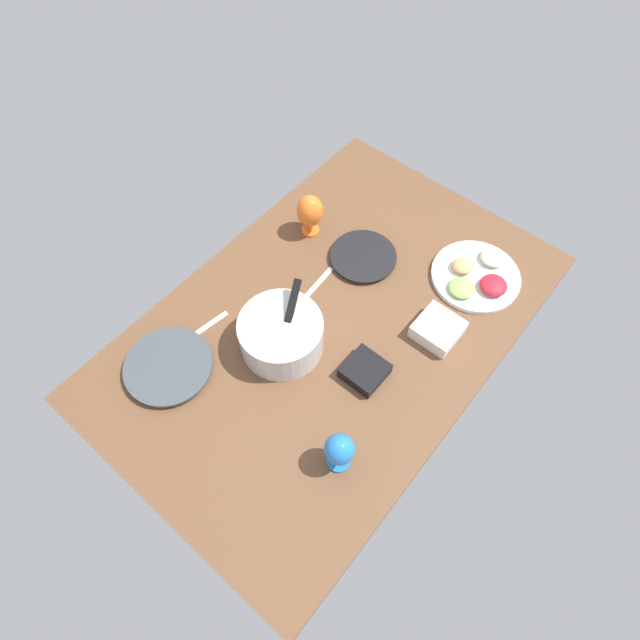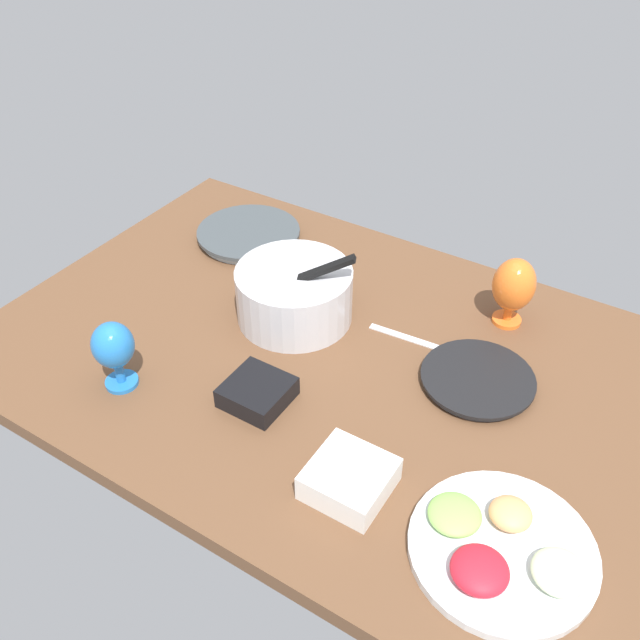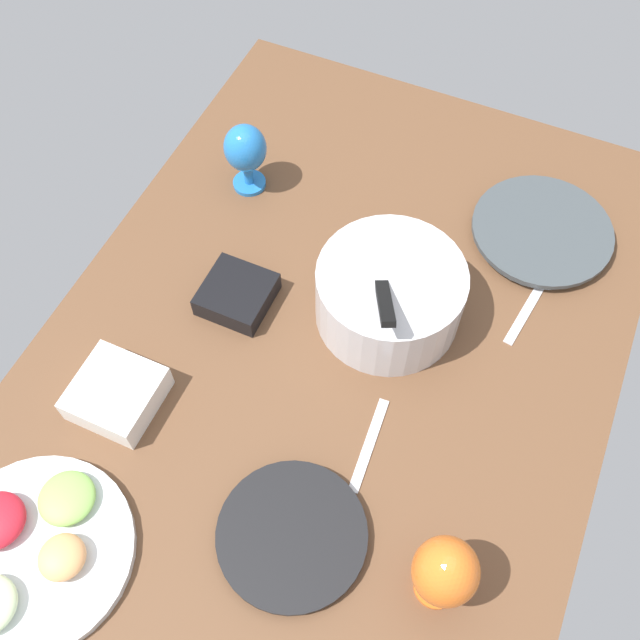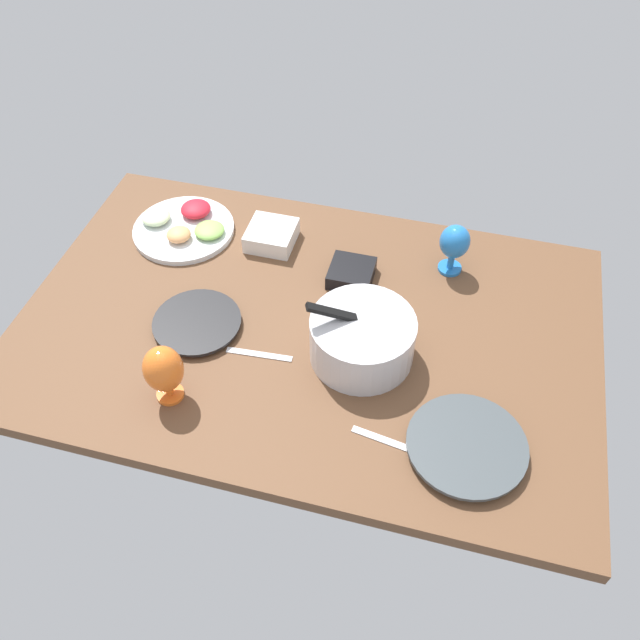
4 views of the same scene
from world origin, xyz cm
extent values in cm
cube|color=brown|center=(0.00, 0.00, -2.00)|extent=(160.00, 104.00, 4.00)
cylinder|color=silver|center=(-47.29, 29.30, 0.89)|extent=(26.44, 26.44, 1.78)
cylinder|color=#3E4549|center=(-47.29, 29.30, 2.32)|extent=(28.74, 28.74, 1.07)
cylinder|color=#4C4C51|center=(29.18, 8.61, 0.66)|extent=(22.59, 22.59, 1.33)
cylinder|color=black|center=(29.18, 8.61, 1.72)|extent=(24.56, 24.56, 0.80)
cylinder|color=silver|center=(-16.98, 7.14, 6.58)|extent=(27.54, 27.54, 13.15)
cylinder|color=white|center=(-16.98, 7.14, 10.52)|extent=(24.79, 24.79, 2.37)
cube|color=black|center=(-12.16, 7.14, 14.18)|extent=(19.20, 10.53, 11.40)
cylinder|color=silver|center=(48.33, -27.75, 0.90)|extent=(31.93, 31.93, 1.80)
ellipsoid|color=beige|center=(57.82, -28.60, 3.47)|extent=(9.15, 9.15, 3.34)
ellipsoid|color=#F2A566|center=(47.31, -22.25, 3.62)|extent=(7.48, 7.48, 3.65)
ellipsoid|color=#8CC659|center=(39.13, -27.14, 3.16)|extent=(9.37, 9.37, 2.71)
ellipsoid|color=red|center=(46.86, -35.19, 3.67)|extent=(9.59, 9.59, 3.74)
cylinder|color=orange|center=(27.01, 32.39, 0.50)|extent=(6.95, 6.95, 1.00)
cylinder|color=orange|center=(27.01, 32.39, 2.63)|extent=(2.00, 2.00, 3.26)
ellipsoid|color=orange|center=(27.01, 32.39, 10.86)|extent=(9.91, 9.91, 13.20)
cylinder|color=blue|center=(-35.64, -32.01, 0.50)|extent=(7.08, 7.08, 1.00)
cylinder|color=blue|center=(-35.64, -32.01, 3.42)|extent=(2.00, 2.00, 4.84)
ellipsoid|color=blue|center=(-35.64, -32.01, 11.01)|extent=(8.86, 8.86, 10.34)
cube|color=white|center=(19.74, -30.00, 2.85)|extent=(14.31, 14.31, 5.70)
cube|color=#F9E072|center=(19.74, -30.00, 4.68)|extent=(11.74, 11.74, 1.82)
cube|color=black|center=(-7.92, -20.48, 2.27)|extent=(12.79, 12.79, 4.54)
cube|color=tan|center=(-7.92, -20.48, 3.72)|extent=(10.48, 10.48, 1.45)
cube|color=silver|center=(-28.83, 31.75, 0.30)|extent=(18.06, 4.51, 0.60)
cube|color=silver|center=(9.37, 14.10, 0.30)|extent=(18.08, 3.05, 0.60)
camera|label=1|loc=(-75.57, -58.38, 157.37)|focal=30.13mm
camera|label=2|loc=(57.51, -100.33, 104.35)|focal=38.85mm
camera|label=3|loc=(55.00, 25.05, 118.02)|focal=40.32mm
camera|label=4|loc=(-34.63, 117.40, 137.59)|focal=37.08mm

